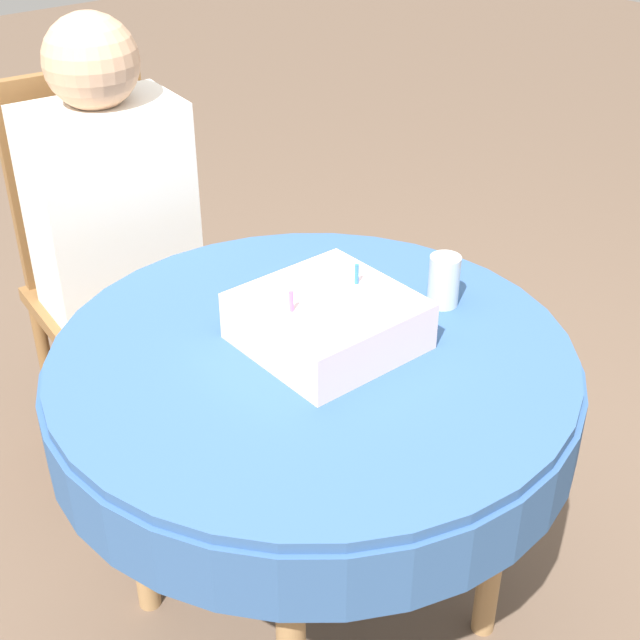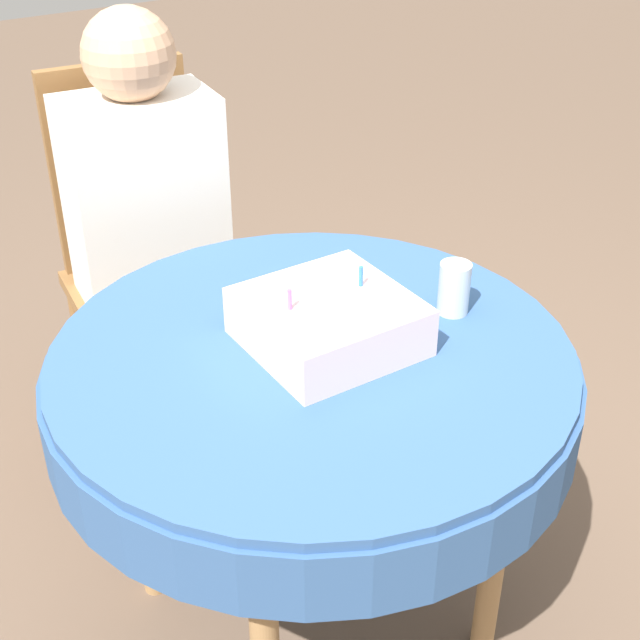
{
  "view_description": "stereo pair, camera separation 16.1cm",
  "coord_description": "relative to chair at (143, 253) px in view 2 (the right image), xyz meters",
  "views": [
    {
      "loc": [
        -0.86,
        -1.05,
        1.62
      ],
      "look_at": [
        0.02,
        0.0,
        0.77
      ],
      "focal_mm": 50.0,
      "sensor_mm": 36.0,
      "label": 1
    },
    {
      "loc": [
        -0.73,
        -1.15,
        1.62
      ],
      "look_at": [
        0.02,
        0.0,
        0.77
      ],
      "focal_mm": 50.0,
      "sensor_mm": 36.0,
      "label": 2
    }
  ],
  "objects": [
    {
      "name": "drinking_glass",
      "position": [
        0.29,
        -0.89,
        0.23
      ],
      "size": [
        0.06,
        0.06,
        0.1
      ],
      "color": "silver",
      "rests_on": "dining_table"
    },
    {
      "name": "person",
      "position": [
        -0.01,
        -0.1,
        0.18
      ],
      "size": [
        0.38,
        0.35,
        1.18
      ],
      "rotation": [
        0.0,
        0.0,
        -0.1
      ],
      "color": "tan",
      "rests_on": "ground_plane"
    },
    {
      "name": "ground_plane",
      "position": [
        -0.02,
        -0.85,
        -0.54
      ],
      "size": [
        12.0,
        12.0,
        0.0
      ],
      "primitive_type": "plane",
      "color": "brown"
    },
    {
      "name": "chair",
      "position": [
        0.0,
        0.0,
        0.0
      ],
      "size": [
        0.45,
        0.45,
        1.01
      ],
      "rotation": [
        0.0,
        0.0,
        -0.1
      ],
      "color": "brown",
      "rests_on": "ground_plane"
    },
    {
      "name": "dining_table",
      "position": [
        -0.02,
        -0.85,
        0.09
      ],
      "size": [
        0.99,
        0.99,
        0.72
      ],
      "color": "#335689",
      "rests_on": "ground_plane"
    },
    {
      "name": "birthday_cake",
      "position": [
        0.02,
        -0.85,
        0.23
      ],
      "size": [
        0.28,
        0.28,
        0.13
      ],
      "color": "silver",
      "rests_on": "dining_table"
    }
  ]
}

